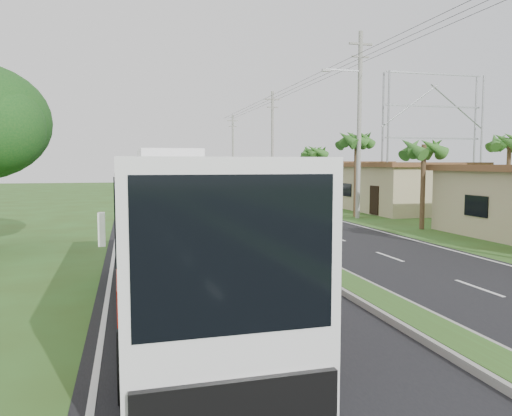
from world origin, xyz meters
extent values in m
plane|color=#374C1C|center=(0.00, 0.00, 0.00)|extent=(180.00, 180.00, 0.00)
cube|color=black|center=(0.00, 20.00, 0.01)|extent=(14.00, 160.00, 0.02)
cube|color=gray|center=(0.00, 20.00, 0.10)|extent=(1.20, 160.00, 0.17)
cube|color=#374C1C|center=(0.00, 20.00, 0.18)|extent=(0.95, 160.00, 0.02)
cube|color=silver|center=(-6.70, 20.00, 0.00)|extent=(0.12, 160.00, 0.01)
cube|color=silver|center=(6.70, 20.00, 0.00)|extent=(0.12, 160.00, 0.01)
cube|color=tan|center=(14.00, 22.00, 1.68)|extent=(7.00, 10.00, 3.35)
cube|color=brown|center=(14.00, 22.00, 3.51)|extent=(7.60, 10.60, 0.32)
cube|color=tan|center=(14.00, 36.00, 1.75)|extent=(8.00, 11.00, 3.50)
cube|color=brown|center=(14.00, 36.00, 3.66)|extent=(8.60, 11.60, 0.32)
cylinder|color=#473321|center=(9.40, 12.00, 2.30)|extent=(0.26, 0.26, 4.60)
cylinder|color=#473321|center=(8.80, 19.00, 2.70)|extent=(0.26, 0.26, 5.40)
cylinder|color=#473321|center=(9.30, 28.00, 2.40)|extent=(0.26, 0.26, 4.80)
cylinder|color=#473321|center=(17.50, 15.00, 2.60)|extent=(0.26, 0.26, 5.20)
cylinder|color=gray|center=(8.50, 18.00, 6.00)|extent=(0.28, 0.28, 12.00)
cube|color=gray|center=(8.50, 18.00, 11.20)|extent=(1.60, 0.12, 0.12)
cube|color=gray|center=(8.50, 18.00, 10.40)|extent=(1.20, 0.10, 0.10)
cube|color=gray|center=(7.30, 18.00, 9.50)|extent=(2.40, 0.10, 0.10)
cylinder|color=gray|center=(8.50, 38.00, 5.50)|extent=(0.28, 0.28, 11.00)
cube|color=gray|center=(8.50, 38.00, 10.20)|extent=(1.60, 0.12, 0.12)
cube|color=gray|center=(8.50, 38.00, 9.40)|extent=(1.20, 0.10, 0.10)
cylinder|color=gray|center=(8.50, 58.00, 5.25)|extent=(0.28, 0.28, 10.50)
cube|color=gray|center=(8.50, 58.00, 9.70)|extent=(1.60, 0.12, 0.12)
cube|color=gray|center=(8.50, 58.00, 8.90)|extent=(1.20, 0.10, 0.10)
cylinder|color=gray|center=(17.00, 29.50, 6.00)|extent=(0.18, 0.18, 12.00)
cylinder|color=gray|center=(27.00, 29.50, 6.00)|extent=(0.18, 0.18, 12.00)
cylinder|color=gray|center=(17.00, 30.50, 6.00)|extent=(0.18, 0.18, 12.00)
cylinder|color=gray|center=(27.00, 30.50, 6.00)|extent=(0.18, 0.18, 12.00)
cube|color=gray|center=(22.00, 30.00, 6.00)|extent=(10.00, 0.14, 0.14)
cube|color=gray|center=(22.00, 30.00, 9.00)|extent=(10.00, 0.14, 0.14)
cube|color=gray|center=(22.00, 30.00, 12.00)|extent=(10.00, 0.14, 0.14)
cube|color=white|center=(-5.11, -0.65, 2.03)|extent=(2.76, 12.08, 3.16)
cube|color=black|center=(-5.12, -0.05, 2.73)|extent=(2.76, 9.68, 1.26)
cube|color=black|center=(-4.99, -6.61, 2.54)|extent=(2.26, 0.19, 1.77)
cube|color=#B11A0E|center=(-5.08, -1.85, 1.40)|extent=(2.66, 5.27, 0.55)
cube|color=gold|center=(-5.12, -0.35, 1.15)|extent=(2.62, 3.06, 0.25)
cube|color=white|center=(-5.13, 0.55, 3.75)|extent=(1.45, 2.44, 0.28)
cylinder|color=black|center=(-6.16, -4.48, 0.52)|extent=(0.34, 1.05, 1.04)
cylinder|color=black|center=(-3.90, -4.44, 0.52)|extent=(0.34, 1.05, 1.04)
cylinder|color=black|center=(-6.31, 2.53, 0.52)|extent=(0.34, 1.05, 1.04)
cylinder|color=black|center=(-4.04, 2.58, 0.52)|extent=(0.34, 1.05, 1.04)
cube|color=white|center=(-3.96, 60.61, 1.60)|extent=(2.79, 10.59, 2.92)
cube|color=black|center=(-3.98, 61.07, 2.47)|extent=(2.71, 7.86, 0.99)
cube|color=#D24615|center=(-3.91, 59.70, 1.04)|extent=(2.57, 5.12, 0.32)
cylinder|color=black|center=(-4.74, 56.23, 0.44)|extent=(0.32, 0.89, 0.88)
cylinder|color=black|center=(-2.74, 56.33, 0.44)|extent=(0.32, 0.89, 0.88)
cylinder|color=black|center=(-5.15, 64.43, 0.44)|extent=(0.32, 0.89, 0.88)
cylinder|color=black|center=(-3.14, 64.53, 0.44)|extent=(0.32, 0.89, 0.88)
imported|color=black|center=(-2.00, 4.15, 0.52)|extent=(1.79, 1.00, 1.04)
imported|color=maroon|center=(-2.00, 4.15, 1.36)|extent=(0.68, 0.55, 1.63)
camera|label=1|loc=(-6.11, -11.91, 3.53)|focal=35.00mm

